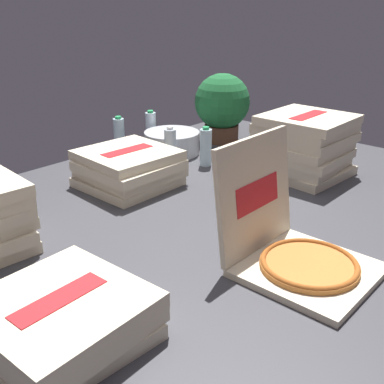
{
  "coord_description": "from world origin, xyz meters",
  "views": [
    {
      "loc": [
        -1.34,
        -1.09,
        0.88
      ],
      "look_at": [
        -0.01,
        0.1,
        0.14
      ],
      "focal_mm": 43.66,
      "sensor_mm": 36.0,
      "label": 1
    }
  ],
  "objects": [
    {
      "name": "ground_plane",
      "position": [
        0.0,
        0.0,
        -0.01
      ],
      "size": [
        3.2,
        2.4,
        0.02
      ],
      "primitive_type": "cube",
      "color": "#38383D"
    },
    {
      "name": "open_pizza_box",
      "position": [
        -0.04,
        -0.4,
        0.09
      ],
      "size": [
        0.42,
        0.48,
        0.44
      ],
      "color": "beige",
      "rests_on": "ground_plane"
    },
    {
      "name": "pizza_stack_right_far",
      "position": [
        -0.8,
        -0.13,
        0.07
      ],
      "size": [
        0.44,
        0.45,
        0.14
      ],
      "color": "beige",
      "rests_on": "ground_plane"
    },
    {
      "name": "pizza_stack_left_near",
      "position": [
        0.83,
        0.06,
        0.16
      ],
      "size": [
        0.45,
        0.46,
        0.33
      ],
      "color": "beige",
      "rests_on": "ground_plane"
    },
    {
      "name": "pizza_stack_left_mid",
      "position": [
        0.09,
        0.62,
        0.09
      ],
      "size": [
        0.45,
        0.45,
        0.19
      ],
      "color": "beige",
      "rests_on": "ground_plane"
    },
    {
      "name": "ice_bucket",
      "position": [
        0.63,
        0.84,
        0.07
      ],
      "size": [
        0.34,
        0.34,
        0.13
      ],
      "primitive_type": "cylinder",
      "color": "#B7BABF",
      "rests_on": "ground_plane"
    },
    {
      "name": "water_bottle_0",
      "position": [
        0.67,
        1.07,
        0.11
      ],
      "size": [
        0.07,
        0.07,
        0.22
      ],
      "color": "silver",
      "rests_on": "ground_plane"
    },
    {
      "name": "water_bottle_1",
      "position": [
        0.43,
        1.1,
        0.11
      ],
      "size": [
        0.07,
        0.07,
        0.22
      ],
      "color": "silver",
      "rests_on": "ground_plane"
    },
    {
      "name": "water_bottle_2",
      "position": [
        0.46,
        0.69,
        0.11
      ],
      "size": [
        0.07,
        0.07,
        0.22
      ],
      "color": "silver",
      "rests_on": "ground_plane"
    },
    {
      "name": "water_bottle_3",
      "position": [
        0.59,
        0.54,
        0.11
      ],
      "size": [
        0.07,
        0.07,
        0.22
      ],
      "color": "silver",
      "rests_on": "ground_plane"
    },
    {
      "name": "potted_plant",
      "position": [
        1.04,
        0.78,
        0.24
      ],
      "size": [
        0.36,
        0.36,
        0.44
      ],
      "color": "#513323",
      "rests_on": "ground_plane"
    }
  ]
}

